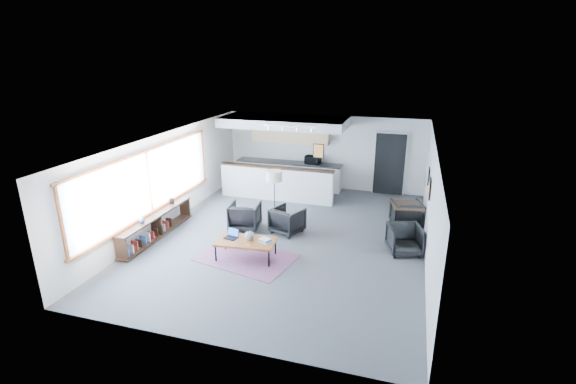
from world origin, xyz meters
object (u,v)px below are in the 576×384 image
(floor_lamp, at_px, (274,178))
(dining_chair_near, at_px, (404,240))
(book_stack, at_px, (265,240))
(dining_table, at_px, (407,207))
(coffee_table, at_px, (246,242))
(laptop, at_px, (232,235))
(armchair_right, at_px, (287,219))
(ceramic_pot, at_px, (250,236))
(microwave, at_px, (313,159))
(armchair_left, at_px, (245,215))
(dining_chair_far, at_px, (407,215))

(floor_lamp, height_order, dining_chair_near, floor_lamp)
(book_stack, relative_size, dining_table, 0.36)
(coffee_table, bearing_deg, laptop, 164.76)
(armchair_right, bearing_deg, ceramic_pot, 96.90)
(ceramic_pot, relative_size, armchair_right, 0.29)
(armchair_right, distance_m, floor_lamp, 1.21)
(coffee_table, distance_m, microwave, 5.63)
(laptop, height_order, dining_table, dining_table)
(armchair_right, xyz_separation_m, floor_lamp, (-0.53, 0.51, 0.97))
(coffee_table, relative_size, armchair_left, 1.77)
(coffee_table, height_order, microwave, microwave)
(armchair_left, bearing_deg, coffee_table, 104.92)
(laptop, distance_m, dining_chair_far, 4.98)
(armchair_right, relative_size, microwave, 1.49)
(book_stack, relative_size, armchair_left, 0.43)
(coffee_table, xyz_separation_m, microwave, (0.28, 5.58, 0.69))
(floor_lamp, relative_size, microwave, 2.99)
(laptop, relative_size, dining_chair_near, 0.52)
(book_stack, height_order, dining_table, dining_table)
(laptop, relative_size, floor_lamp, 0.22)
(laptop, bearing_deg, ceramic_pot, 5.90)
(ceramic_pot, bearing_deg, dining_chair_far, 40.97)
(floor_lamp, distance_m, dining_chair_near, 3.85)
(coffee_table, relative_size, microwave, 2.78)
(dining_table, xyz_separation_m, dining_chair_far, (0.00, 0.15, -0.28))
(book_stack, xyz_separation_m, armchair_right, (0.05, 1.64, -0.11))
(laptop, height_order, armchair_left, armchair_left)
(microwave, bearing_deg, coffee_table, -85.39)
(ceramic_pot, height_order, armchair_right, armchair_right)
(armchair_right, xyz_separation_m, dining_chair_far, (3.08, 1.38, -0.05))
(coffee_table, bearing_deg, armchair_left, 108.21)
(dining_chair_far, distance_m, microwave, 4.22)
(armchair_right, relative_size, floor_lamp, 0.50)
(coffee_table, height_order, armchair_right, armchair_right)
(dining_table, relative_size, dining_chair_near, 1.47)
(laptop, bearing_deg, dining_chair_near, 28.08)
(book_stack, distance_m, armchair_right, 1.65)
(dining_table, bearing_deg, dining_chair_far, 90.00)
(armchair_left, xyz_separation_m, dining_chair_near, (4.27, -0.25, -0.08))
(book_stack, xyz_separation_m, dining_table, (3.13, 2.87, 0.13))
(laptop, distance_m, armchair_left, 1.57)
(ceramic_pot, distance_m, microwave, 5.57)
(dining_chair_near, relative_size, microwave, 1.27)
(armchair_right, relative_size, dining_chair_far, 1.13)
(microwave, bearing_deg, armchair_left, -96.15)
(book_stack, distance_m, dining_table, 4.24)
(dining_table, bearing_deg, laptop, -144.25)
(dining_chair_far, height_order, microwave, microwave)
(laptop, distance_m, armchair_right, 1.86)
(ceramic_pot, height_order, dining_table, dining_table)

